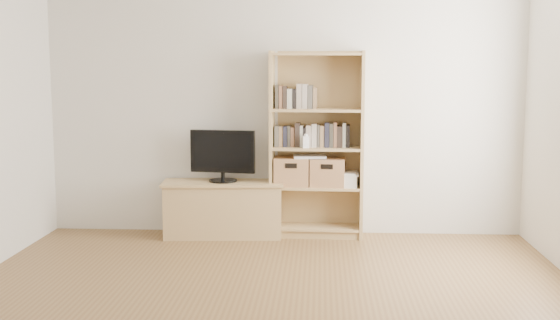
# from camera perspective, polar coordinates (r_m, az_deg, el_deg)

# --- Properties ---
(back_wall) EXTENTS (4.50, 0.02, 2.60)m
(back_wall) POSITION_cam_1_polar(r_m,az_deg,el_deg) (6.66, 0.31, 5.10)
(back_wall) COLOR silver
(back_wall) RESTS_ON floor
(front_wall) EXTENTS (4.50, 0.02, 2.60)m
(front_wall) POSITION_cam_1_polar(r_m,az_deg,el_deg) (1.71, -8.62, -2.57)
(front_wall) COLOR silver
(front_wall) RESTS_ON floor
(tv_stand) EXTENTS (1.11, 0.49, 0.50)m
(tv_stand) POSITION_cam_1_polar(r_m,az_deg,el_deg) (6.65, -4.63, -4.07)
(tv_stand) COLOR tan
(tv_stand) RESTS_ON floor
(bookshelf) EXTENTS (0.88, 0.34, 1.73)m
(bookshelf) POSITION_cam_1_polar(r_m,az_deg,el_deg) (6.54, 3.00, 1.23)
(bookshelf) COLOR tan
(bookshelf) RESTS_ON floor
(television) EXTENTS (0.61, 0.14, 0.48)m
(television) POSITION_cam_1_polar(r_m,az_deg,el_deg) (6.56, -4.68, 0.31)
(television) COLOR black
(television) RESTS_ON tv_stand
(books_row_mid) EXTENTS (0.78, 0.18, 0.21)m
(books_row_mid) POSITION_cam_1_polar(r_m,az_deg,el_deg) (6.55, 3.01, 1.99)
(books_row_mid) COLOR #555049
(books_row_mid) RESTS_ON bookshelf
(books_row_upper) EXTENTS (0.35, 0.14, 0.18)m
(books_row_upper) POSITION_cam_1_polar(r_m,az_deg,el_deg) (6.53, 1.34, 5.02)
(books_row_upper) COLOR #555049
(books_row_upper) RESTS_ON bookshelf
(baby_monitor) EXTENTS (0.06, 0.05, 0.11)m
(baby_monitor) POSITION_cam_1_polar(r_m,az_deg,el_deg) (6.44, 2.11, 1.46)
(baby_monitor) COLOR white
(baby_monitor) RESTS_ON bookshelf
(basket_left) EXTENTS (0.33, 0.27, 0.27)m
(basket_left) POSITION_cam_1_polar(r_m,az_deg,el_deg) (6.58, 0.97, -0.94)
(basket_left) COLOR #B17D4F
(basket_left) RESTS_ON bookshelf
(basket_right) EXTENTS (0.34, 0.29, 0.26)m
(basket_right) POSITION_cam_1_polar(r_m,az_deg,el_deg) (6.56, 3.91, -0.99)
(basket_right) COLOR #B17D4F
(basket_right) RESTS_ON bookshelf
(laptop) EXTENTS (0.32, 0.23, 0.02)m
(laptop) POSITION_cam_1_polar(r_m,az_deg,el_deg) (6.54, 2.42, 0.29)
(laptop) COLOR silver
(laptop) RESTS_ON basket_left
(magazine_stack) EXTENTS (0.18, 0.25, 0.11)m
(magazine_stack) POSITION_cam_1_polar(r_m,az_deg,el_deg) (6.57, 5.58, -1.66)
(magazine_stack) COLOR beige
(magazine_stack) RESTS_ON bookshelf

